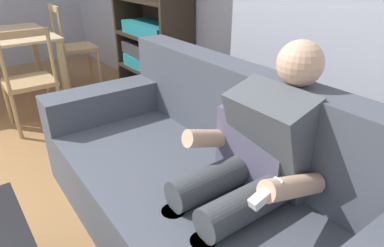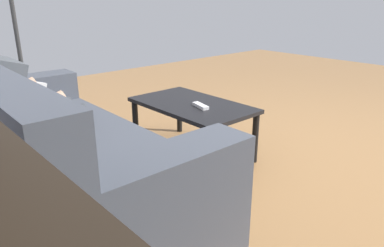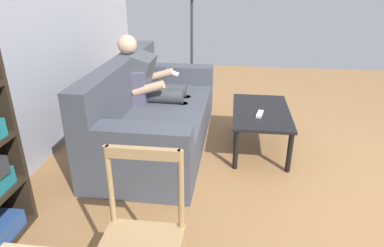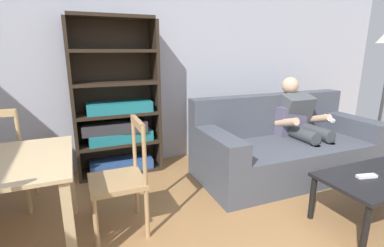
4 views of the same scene
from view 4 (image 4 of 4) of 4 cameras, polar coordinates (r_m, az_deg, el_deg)
wall_back at (r=3.79m, az=-2.86°, el=13.76°), size 6.90×0.12×2.78m
couch at (r=3.58m, az=18.15°, el=-4.46°), size 2.16×1.00×0.91m
person_lounging at (r=3.74m, az=21.17°, el=0.17°), size 0.59×0.93×1.11m
coffee_table at (r=2.88m, az=33.53°, el=-9.86°), size 0.99×0.57×0.43m
tv_remote at (r=2.77m, az=31.84°, el=-9.03°), size 0.18×0.09×0.02m
bookshelf at (r=3.42m, az=-14.92°, el=2.07°), size 0.97×0.36×1.81m
dining_chair_near_wall at (r=3.08m, az=-33.83°, el=-6.31°), size 0.45×0.45×0.97m
dining_chair_facing_couch at (r=2.36m, az=-14.26°, el=-10.89°), size 0.42×0.42×0.92m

